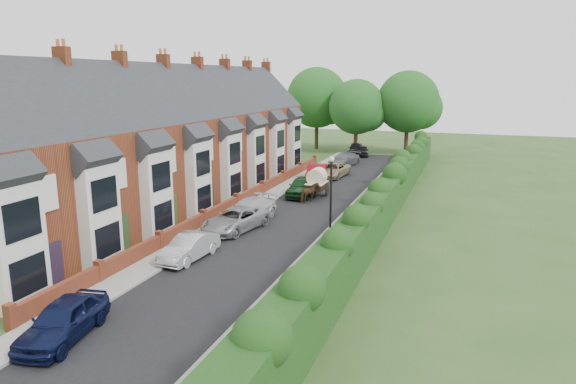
# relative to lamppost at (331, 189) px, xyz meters

# --- Properties ---
(ground) EXTENTS (140.00, 140.00, 0.00)m
(ground) POSITION_rel_lamppost_xyz_m (-3.40, -4.00, -3.30)
(ground) COLOR #2D4C1E
(ground) RESTS_ON ground
(road) EXTENTS (6.00, 58.00, 0.02)m
(road) POSITION_rel_lamppost_xyz_m (-3.90, 7.00, -3.29)
(road) COLOR black
(road) RESTS_ON ground
(pavement_hedge_side) EXTENTS (2.20, 58.00, 0.12)m
(pavement_hedge_side) POSITION_rel_lamppost_xyz_m (0.20, 7.00, -3.24)
(pavement_hedge_side) COLOR gray
(pavement_hedge_side) RESTS_ON ground
(pavement_house_side) EXTENTS (1.70, 58.00, 0.12)m
(pavement_house_side) POSITION_rel_lamppost_xyz_m (-7.75, 7.00, -3.24)
(pavement_house_side) COLOR gray
(pavement_house_side) RESTS_ON ground
(kerb_hedge_side) EXTENTS (0.18, 58.00, 0.13)m
(kerb_hedge_side) POSITION_rel_lamppost_xyz_m (-0.85, 7.00, -3.23)
(kerb_hedge_side) COLOR #9B9A95
(kerb_hedge_side) RESTS_ON ground
(kerb_house_side) EXTENTS (0.18, 58.00, 0.13)m
(kerb_house_side) POSITION_rel_lamppost_xyz_m (-6.95, 7.00, -3.23)
(kerb_house_side) COLOR #9B9A95
(kerb_house_side) RESTS_ON ground
(hedge) EXTENTS (2.10, 58.00, 2.85)m
(hedge) POSITION_rel_lamppost_xyz_m (2.00, 7.00, -1.70)
(hedge) COLOR #133611
(hedge) RESTS_ON ground
(terrace_row) EXTENTS (9.05, 40.50, 11.50)m
(terrace_row) POSITION_rel_lamppost_xyz_m (-14.27, 5.98, 1.18)
(terrace_row) COLOR brown
(terrace_row) RESTS_ON ground
(garden_wall_row) EXTENTS (0.35, 40.35, 1.10)m
(garden_wall_row) POSITION_rel_lamppost_xyz_m (-8.75, 6.00, -2.84)
(garden_wall_row) COLOR brown
(garden_wall_row) RESTS_ON ground
(lamppost) EXTENTS (0.32, 0.32, 5.16)m
(lamppost) POSITION_rel_lamppost_xyz_m (0.00, 0.00, 0.00)
(lamppost) COLOR black
(lamppost) RESTS_ON ground
(tree_far_left) EXTENTS (7.14, 6.80, 9.29)m
(tree_far_left) POSITION_rel_lamppost_xyz_m (-6.05, 36.08, 2.41)
(tree_far_left) COLOR #332316
(tree_far_left) RESTS_ON ground
(tree_far_right) EXTENTS (7.98, 7.60, 10.31)m
(tree_far_right) POSITION_rel_lamppost_xyz_m (-0.01, 38.08, 3.02)
(tree_far_right) COLOR #332316
(tree_far_right) RESTS_ON ground
(tree_far_back) EXTENTS (8.40, 8.00, 10.82)m
(tree_far_back) POSITION_rel_lamppost_xyz_m (-11.99, 39.08, 3.32)
(tree_far_back) COLOR #332316
(tree_far_back) RESTS_ON ground
(car_navy) EXTENTS (2.49, 4.59, 1.48)m
(car_navy) POSITION_rel_lamppost_xyz_m (-6.40, -13.80, -2.56)
(car_navy) COLOR black
(car_navy) RESTS_ON ground
(car_silver_a) EXTENTS (1.73, 4.15, 1.33)m
(car_silver_a) POSITION_rel_lamppost_xyz_m (-6.40, -4.81, -2.63)
(car_silver_a) COLOR #AEAFB3
(car_silver_a) RESTS_ON ground
(car_silver_b) EXTENTS (3.23, 5.42, 1.41)m
(car_silver_b) POSITION_rel_lamppost_xyz_m (-6.37, 0.78, -2.59)
(car_silver_b) COLOR #97989D
(car_silver_b) RESTS_ON ground
(car_white) EXTENTS (2.63, 5.34, 1.49)m
(car_white) POSITION_rel_lamppost_xyz_m (-6.40, 3.00, -2.55)
(car_white) COLOR silver
(car_white) RESTS_ON ground
(car_green) EXTENTS (2.14, 4.74, 1.58)m
(car_green) POSITION_rel_lamppost_xyz_m (-5.42, 11.35, -2.51)
(car_green) COLOR #103717
(car_green) RESTS_ON ground
(car_red) EXTENTS (2.40, 4.94, 1.56)m
(car_red) POSITION_rel_lamppost_xyz_m (-6.01, 17.59, -2.52)
(car_red) COLOR maroon
(car_red) RESTS_ON ground
(car_beige) EXTENTS (2.85, 5.18, 1.37)m
(car_beige) POSITION_rel_lamppost_xyz_m (-5.13, 20.09, -2.61)
(car_beige) COLOR tan
(car_beige) RESTS_ON ground
(car_grey) EXTENTS (3.12, 5.14, 1.39)m
(car_grey) POSITION_rel_lamppost_xyz_m (-5.62, 26.80, -2.60)
(car_grey) COLOR slate
(car_grey) RESTS_ON ground
(car_black) EXTENTS (2.32, 4.12, 1.32)m
(car_black) POSITION_rel_lamppost_xyz_m (-5.25, 34.59, -2.64)
(car_black) COLOR black
(car_black) RESTS_ON ground
(horse) EXTENTS (1.36, 1.92, 1.48)m
(horse) POSITION_rel_lamppost_xyz_m (-4.16, 9.48, -2.56)
(horse) COLOR #49301A
(horse) RESTS_ON ground
(horse_cart) EXTENTS (1.49, 3.29, 2.38)m
(horse_cart) POSITION_rel_lamppost_xyz_m (-4.16, 11.37, -1.94)
(horse_cart) COLOR black
(horse_cart) RESTS_ON ground
(car_extra_far) EXTENTS (2.61, 4.86, 1.57)m
(car_extra_far) POSITION_rel_lamppost_xyz_m (-6.14, 35.25, -2.51)
(car_extra_far) COLOR black
(car_extra_far) RESTS_ON ground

